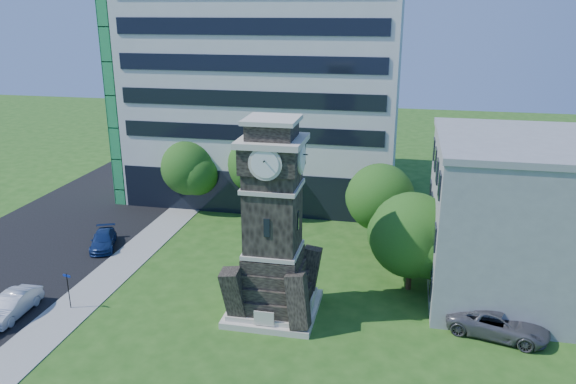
% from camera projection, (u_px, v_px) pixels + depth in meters
% --- Properties ---
extents(ground, '(160.00, 160.00, 0.00)m').
position_uv_depth(ground, '(218.00, 323.00, 33.80)').
color(ground, '#235117').
rests_on(ground, ground).
extents(sidewalk, '(3.00, 70.00, 0.06)m').
position_uv_depth(sidewalk, '(114.00, 271.00, 40.30)').
color(sidewalk, gray).
rests_on(sidewalk, ground).
extents(street, '(14.00, 80.00, 0.02)m').
position_uv_depth(street, '(10.00, 261.00, 41.97)').
color(street, black).
rests_on(street, ground).
extents(clock_tower, '(5.40, 5.40, 12.22)m').
position_uv_depth(clock_tower, '(273.00, 233.00, 33.43)').
color(clock_tower, beige).
rests_on(clock_tower, ground).
extents(office_tall, '(26.20, 15.11, 28.60)m').
position_uv_depth(office_tall, '(267.00, 50.00, 54.03)').
color(office_tall, silver).
rests_on(office_tall, ground).
extents(office_low, '(15.20, 12.20, 10.40)m').
position_uv_depth(office_low, '(554.00, 220.00, 35.72)').
color(office_low, '#989A9D').
rests_on(office_low, ground).
extents(car_street_mid, '(1.67, 4.38, 1.42)m').
position_uv_depth(car_street_mid, '(13.00, 305.00, 34.37)').
color(car_street_mid, '#BBBDC3').
rests_on(car_street_mid, ground).
extents(car_street_north, '(3.22, 4.61, 1.24)m').
position_uv_depth(car_street_north, '(103.00, 240.00, 44.26)').
color(car_street_north, navy).
rests_on(car_street_north, ground).
extents(car_east_lot, '(6.14, 3.92, 1.58)m').
position_uv_depth(car_east_lot, '(498.00, 322.00, 32.33)').
color(car_east_lot, '#57565C').
rests_on(car_east_lot, ground).
extents(park_bench, '(1.65, 0.44, 0.85)m').
position_uv_depth(park_bench, '(244.00, 309.00, 34.42)').
color(park_bench, black).
rests_on(park_bench, ground).
extents(street_sign, '(0.58, 0.06, 2.42)m').
position_uv_depth(street_sign, '(68.00, 287.00, 34.93)').
color(street_sign, black).
rests_on(street_sign, ground).
extents(tree_nw, '(5.60, 5.09, 6.61)m').
position_uv_depth(tree_nw, '(189.00, 169.00, 51.74)').
color(tree_nw, '#332114').
rests_on(tree_nw, ground).
extents(tree_nc, '(5.96, 5.42, 7.43)m').
position_uv_depth(tree_nc, '(259.00, 166.00, 50.35)').
color(tree_nc, '#332114').
rests_on(tree_nc, ground).
extents(tree_ne, '(5.70, 5.18, 6.95)m').
position_uv_depth(tree_ne, '(381.00, 200.00, 42.65)').
color(tree_ne, '#332114').
rests_on(tree_ne, ground).
extents(tree_east, '(6.22, 5.65, 6.75)m').
position_uv_depth(tree_east, '(413.00, 237.00, 36.70)').
color(tree_east, '#332114').
rests_on(tree_east, ground).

